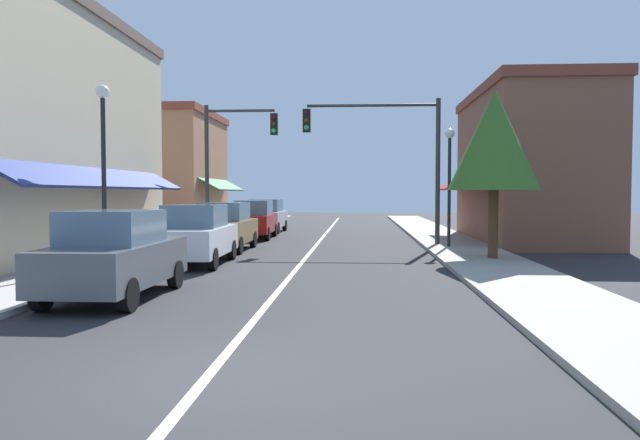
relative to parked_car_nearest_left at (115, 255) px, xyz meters
name	(u,v)px	position (x,y,z in m)	size (l,w,h in m)	color
ground_plane	(317,244)	(3.12, 12.98, -0.88)	(80.00, 80.00, 0.00)	#28282B
sidewalk_left	(186,242)	(-2.38, 12.98, -0.82)	(2.60, 56.00, 0.12)	#A39E99
sidewalk_right	(452,244)	(8.62, 12.98, -0.82)	(2.60, 56.00, 0.12)	gray
lane_center_stripe	(317,244)	(3.12, 12.98, -0.88)	(0.14, 52.00, 0.01)	silver
storefront_left_block	(24,130)	(-5.84, 6.98, 3.25)	(5.63, 14.20, 8.25)	#BCAD8E
storefront_right_block	(527,166)	(12.10, 14.98, 2.41)	(5.68, 10.20, 6.58)	brown
storefront_far_left	(165,171)	(-6.52, 22.98, 2.54)	(6.99, 8.20, 6.82)	#9E6B4C
parked_car_nearest_left	(115,255)	(0.00, 0.00, 0.00)	(1.79, 4.11, 1.77)	#4C5156
parked_car_second_left	(196,235)	(0.06, 5.74, 0.00)	(1.85, 4.14, 1.77)	silver
parked_car_third_left	(225,227)	(-0.05, 10.05, 0.00)	(1.80, 4.11, 1.77)	brown
parked_car_far_left	(254,220)	(-0.01, 15.88, 0.00)	(1.85, 4.14, 1.77)	maroon
parked_car_distant_left	(266,216)	(-0.12, 20.33, 0.00)	(1.85, 4.13, 1.77)	#B7BABF
traffic_signal_mast_arm	(391,145)	(6.08, 12.14, 3.10)	(5.37, 0.50, 5.80)	#333333
traffic_signal_left_corner	(230,152)	(-0.67, 13.80, 2.98)	(3.18, 0.50, 5.86)	#333333
street_lamp_left_near	(103,147)	(-1.88, 3.88, 2.44)	(0.36, 0.36, 4.95)	black
street_lamp_right_mid	(449,167)	(8.20, 11.04, 2.18)	(0.36, 0.36, 4.50)	black
tree_right_near	(494,141)	(8.94, 7.04, 2.82)	(2.77, 2.77, 5.25)	#4C331E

